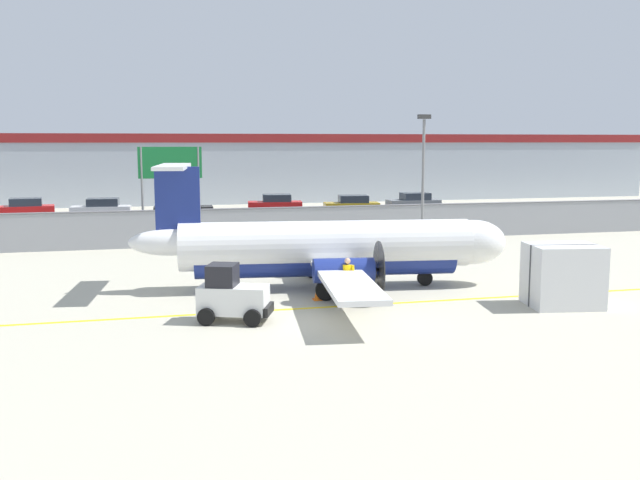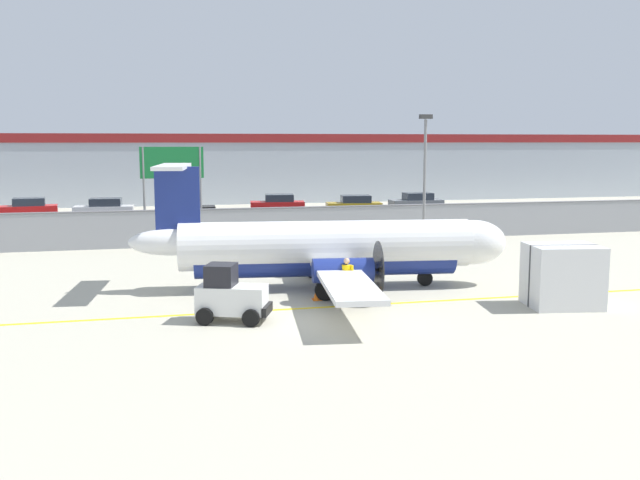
{
  "view_description": "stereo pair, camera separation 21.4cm",
  "coord_description": "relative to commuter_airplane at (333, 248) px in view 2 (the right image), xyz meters",
  "views": [
    {
      "loc": [
        -5.96,
        -21.8,
        5.8
      ],
      "look_at": [
        0.95,
        6.23,
        1.8
      ],
      "focal_mm": 40.0,
      "sensor_mm": 36.0,
      "label": 1
    },
    {
      "loc": [
        -5.76,
        -21.85,
        5.8
      ],
      "look_at": [
        0.95,
        6.23,
        1.8
      ],
      "focal_mm": 40.0,
      "sensor_mm": 36.0,
      "label": 2
    }
  ],
  "objects": [
    {
      "name": "background_building",
      "position": [
        -1.22,
        42.79,
        1.66
      ],
      "size": [
        91.0,
        8.1,
        6.5
      ],
      "color": "#A8B2BC",
      "rests_on": "ground"
    },
    {
      "name": "parked_car_2",
      "position": [
        -4.53,
        25.23,
        -0.71
      ],
      "size": [
        4.27,
        2.14,
        1.58
      ],
      "rotation": [
        0.0,
        0.0,
        -0.04
      ],
      "color": "black",
      "rests_on": "parking_lot_strip"
    },
    {
      "name": "traffic_cone_far_left",
      "position": [
        -1.1,
        -2.0,
        -1.29
      ],
      "size": [
        0.36,
        0.36,
        0.64
      ],
      "color": "orange",
      "rests_on": "ground"
    },
    {
      "name": "parked_car_5",
      "position": [
        13.9,
        26.86,
        -0.71
      ],
      "size": [
        4.22,
        2.03,
        1.58
      ],
      "rotation": [
        0.0,
        0.0,
        3.13
      ],
      "color": "slate",
      "rests_on": "parking_lot_strip"
    },
    {
      "name": "commuter_airplane",
      "position": [
        0.0,
        0.0,
        0.0
      ],
      "size": [
        15.07,
        16.08,
        4.92
      ],
      "rotation": [
        0.0,
        0.0,
        -0.12
      ],
      "color": "white",
      "rests_on": "ground"
    },
    {
      "name": "ground_plane",
      "position": [
        -1.22,
        -3.2,
        -1.6
      ],
      "size": [
        140.0,
        140.0,
        0.01
      ],
      "color": "#B2AD99"
    },
    {
      "name": "traffic_cone_near_left",
      "position": [
        0.9,
        -2.87,
        -1.29
      ],
      "size": [
        0.36,
        0.36,
        0.64
      ],
      "color": "orange",
      "rests_on": "ground"
    },
    {
      "name": "parked_car_1",
      "position": [
        -10.27,
        26.95,
        -0.71
      ],
      "size": [
        4.28,
        2.17,
        1.58
      ],
      "rotation": [
        0.0,
        0.0,
        3.09
      ],
      "color": "silver",
      "rests_on": "parking_lot_strip"
    },
    {
      "name": "perimeter_fence",
      "position": [
        -1.22,
        12.8,
        -0.49
      ],
      "size": [
        98.0,
        0.1,
        2.1
      ],
      "color": "gray",
      "rests_on": "ground"
    },
    {
      "name": "highway_sign",
      "position": [
        -5.71,
        14.85,
        2.54
      ],
      "size": [
        3.6,
        0.14,
        5.5
      ],
      "color": "slate",
      "rests_on": "ground"
    },
    {
      "name": "parking_lot_strip",
      "position": [
        -1.22,
        24.3,
        -1.54
      ],
      "size": [
        98.0,
        17.0,
        0.12
      ],
      "color": "#38383A",
      "rests_on": "ground"
    },
    {
      "name": "ground_crew_worker",
      "position": [
        -0.25,
        -3.0,
        -0.65
      ],
      "size": [
        0.48,
        0.48,
        1.7
      ],
      "rotation": [
        0.0,
        0.0,
        3.94
      ],
      "color": "#191E4C",
      "rests_on": "ground"
    },
    {
      "name": "parked_car_4",
      "position": [
        8.28,
        25.47,
        -0.71
      ],
      "size": [
        4.39,
        2.43,
        1.58
      ],
      "rotation": [
        0.0,
        0.0,
        3.01
      ],
      "color": "#B28C19",
      "rests_on": "parking_lot_strip"
    },
    {
      "name": "cargo_container",
      "position": [
        7.1,
        -5.0,
        -0.5
      ],
      "size": [
        2.68,
        2.35,
        2.2
      ],
      "rotation": [
        0.0,
        0.0,
        -0.16
      ],
      "color": "silver",
      "rests_on": "ground"
    },
    {
      "name": "apron_light_pole",
      "position": [
        7.89,
        10.15,
        2.7
      ],
      "size": [
        0.7,
        0.3,
        7.27
      ],
      "color": "slate",
      "rests_on": "ground"
    },
    {
      "name": "baggage_tug",
      "position": [
        -4.55,
        -4.4,
        -0.75
      ],
      "size": [
        2.57,
        2.02,
        1.88
      ],
      "rotation": [
        0.0,
        0.0,
        -0.36
      ],
      "color": "silver",
      "rests_on": "ground"
    },
    {
      "name": "traffic_cone_far_right",
      "position": [
        -0.19,
        0.04,
        -1.29
      ],
      "size": [
        0.36,
        0.36,
        0.64
      ],
      "color": "orange",
      "rests_on": "ground"
    },
    {
      "name": "parked_car_3",
      "position": [
        2.74,
        27.84,
        -0.71
      ],
      "size": [
        4.39,
        2.45,
        1.58
      ],
      "rotation": [
        0.0,
        0.0,
        3.0
      ],
      "color": "red",
      "rests_on": "parking_lot_strip"
    },
    {
      "name": "parked_car_0",
      "position": [
        -15.76,
        28.5,
        -0.71
      ],
      "size": [
        4.36,
        2.35,
        1.58
      ],
      "rotation": [
        0.0,
        0.0,
        3.25
      ],
      "color": "red",
      "rests_on": "parking_lot_strip"
    },
    {
      "name": "traffic_cone_near_right",
      "position": [
        4.35,
        3.0,
        -1.29
      ],
      "size": [
        0.36,
        0.36,
        0.64
      ],
      "color": "orange",
      "rests_on": "ground"
    }
  ]
}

